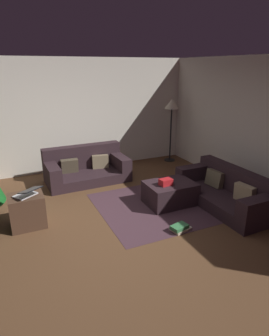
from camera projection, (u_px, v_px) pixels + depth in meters
ground_plane at (111, 231)px, 4.45m from camera, size 6.40×6.40×0.00m
rear_partition at (63, 116)px, 6.72m from camera, size 6.40×0.12×2.60m
couch_left at (86, 168)px, 6.40m from camera, size 1.77×0.96×0.74m
couch_right at (227, 192)px, 5.23m from camera, size 0.86×1.91×0.65m
ottoman at (170, 193)px, 5.30m from camera, size 0.87×0.65×0.41m
gift_box at (166, 182)px, 5.12m from camera, size 0.24×0.18×0.11m
tv_remote at (169, 179)px, 5.37m from camera, size 0.07×0.16×0.02m
side_table at (27, 211)px, 4.52m from camera, size 0.52×0.44×0.52m
laptop at (27, 193)px, 4.39m from camera, size 0.47×0.48×0.16m
book_stack at (180, 228)px, 4.46m from camera, size 0.35×0.26×0.10m
corner_lamp at (172, 109)px, 7.34m from camera, size 0.36×0.36×1.63m
area_rug at (169, 203)px, 5.37m from camera, size 2.60×2.00×0.01m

